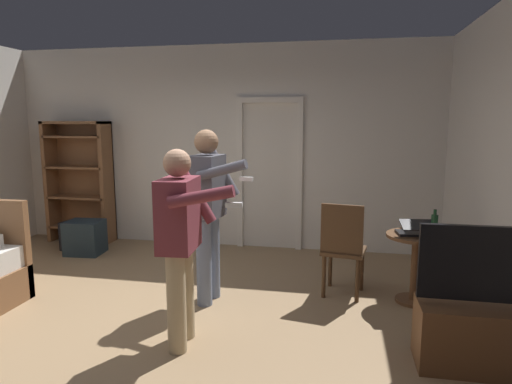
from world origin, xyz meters
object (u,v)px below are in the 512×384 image
(person_blue_shirt, at_px, (181,235))
(suitcase_dark, at_px, (85,237))
(bottle_on_table, at_px, (434,226))
(person_striped_shirt, at_px, (209,205))
(bookshelf, at_px, (80,177))
(wooden_chair, at_px, (343,246))
(tv_flatscreen, at_px, (482,327))
(suitcase_small, at_px, (81,236))
(side_table, at_px, (415,257))
(laptop, at_px, (415,230))

(person_blue_shirt, height_order, suitcase_dark, person_blue_shirt)
(bottle_on_table, bearing_deg, person_striped_shirt, -172.69)
(bookshelf, distance_m, person_striped_shirt, 3.17)
(wooden_chair, bearing_deg, tv_flatscreen, -49.94)
(suitcase_dark, bearing_deg, suitcase_small, 132.40)
(suitcase_dark, distance_m, suitcase_small, 0.20)
(side_table, bearing_deg, person_striped_shirt, -169.98)
(laptop, bearing_deg, side_table, 60.23)
(bookshelf, xyz_separation_m, suitcase_small, (0.29, -0.50, -0.77))
(bottle_on_table, bearing_deg, suitcase_small, 166.44)
(person_striped_shirt, bearing_deg, side_table, 10.02)
(tv_flatscreen, relative_size, wooden_chair, 1.09)
(bookshelf, bearing_deg, person_blue_shirt, -46.37)
(person_striped_shirt, xyz_separation_m, suitcase_small, (-2.29, 1.35, -0.79))
(bookshelf, xyz_separation_m, wooden_chair, (3.89, -1.49, -0.43))
(bookshelf, height_order, suitcase_small, bookshelf)
(tv_flatscreen, xyz_separation_m, suitcase_small, (-4.60, 2.18, -0.12))
(wooden_chair, xyz_separation_m, suitcase_dark, (-3.46, 0.85, -0.31))
(tv_flatscreen, xyz_separation_m, suitcase_dark, (-4.46, 2.04, -0.09))
(bookshelf, bearing_deg, laptop, -18.60)
(wooden_chair, bearing_deg, suitcase_small, 164.67)
(bookshelf, relative_size, suitcase_small, 3.32)
(wooden_chair, relative_size, suitcase_dark, 2.12)
(side_table, height_order, suitcase_small, side_table)
(laptop, relative_size, suitcase_small, 0.67)
(tv_flatscreen, height_order, side_table, tv_flatscreen)
(tv_flatscreen, height_order, bottle_on_table, tv_flatscreen)
(suitcase_dark, xyz_separation_m, suitcase_small, (-0.14, 0.13, -0.03))
(suitcase_small, bearing_deg, tv_flatscreen, -16.40)
(tv_flatscreen, distance_m, side_table, 1.23)
(person_striped_shirt, distance_m, suitcase_small, 2.77)
(person_blue_shirt, bearing_deg, bottle_on_table, 28.83)
(wooden_chair, bearing_deg, person_blue_shirt, -135.35)
(person_blue_shirt, bearing_deg, side_table, 32.20)
(tv_flatscreen, height_order, suitcase_small, tv_flatscreen)
(side_table, bearing_deg, tv_flatscreen, -76.28)
(bookshelf, xyz_separation_m, person_blue_shirt, (2.62, -2.74, -0.05))
(suitcase_dark, height_order, suitcase_small, suitcase_dark)
(bottle_on_table, height_order, suitcase_small, bottle_on_table)
(bottle_on_table, height_order, suitcase_dark, bottle_on_table)
(bookshelf, relative_size, laptop, 4.94)
(wooden_chair, height_order, suitcase_small, wooden_chair)
(person_blue_shirt, distance_m, suitcase_small, 3.31)
(tv_flatscreen, height_order, laptop, tv_flatscreen)
(tv_flatscreen, height_order, person_blue_shirt, person_blue_shirt)
(tv_flatscreen, relative_size, side_table, 1.55)
(suitcase_small, bearing_deg, bookshelf, 128.50)
(suitcase_dark, relative_size, suitcase_small, 0.86)
(bottle_on_table, distance_m, suitcase_dark, 4.45)
(wooden_chair, bearing_deg, bookshelf, 159.03)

